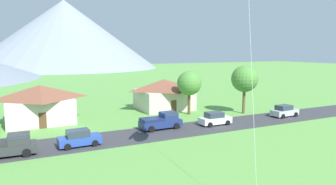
# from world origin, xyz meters

# --- Properties ---
(road_strip) EXTENTS (160.00, 6.25, 0.08)m
(road_strip) POSITION_xyz_m (0.00, 27.12, 0.04)
(road_strip) COLOR #38383D
(road_strip) RESTS_ON ground
(mountain_far_west_ridge) EXTENTS (99.27, 99.27, 36.63)m
(mountain_far_west_ridge) POSITION_xyz_m (13.16, 172.85, 18.32)
(mountain_far_west_ridge) COLOR gray
(mountain_far_west_ridge) RESTS_ON ground
(house_leftmost) EXTENTS (9.06, 7.59, 5.13)m
(house_leftmost) POSITION_xyz_m (-8.94, 39.03, 2.66)
(house_leftmost) COLOR beige
(house_leftmost) RESTS_ON ground
(house_left_center) EXTENTS (8.96, 7.87, 4.99)m
(house_left_center) POSITION_xyz_m (10.31, 40.70, 2.58)
(house_left_center) COLOR beige
(house_left_center) RESTS_ON ground
(tree_near_left) EXTENTS (4.10, 4.10, 7.44)m
(tree_near_left) POSITION_xyz_m (19.89, 31.93, 5.36)
(tree_near_left) COLOR brown
(tree_near_left) RESTS_ON ground
(tree_left_of_center) EXTENTS (3.70, 3.70, 6.64)m
(tree_left_of_center) POSITION_xyz_m (11.85, 34.97, 4.75)
(tree_left_of_center) COLOR brown
(tree_left_of_center) RESTS_ON ground
(parked_car_blue_mid_west) EXTENTS (4.24, 2.16, 1.68)m
(parked_car_blue_mid_west) POSITION_xyz_m (-6.20, 25.97, 0.87)
(parked_car_blue_mid_west) COLOR #2847A8
(parked_car_blue_mid_west) RESTS_ON road_strip
(parked_car_silver_mid_east) EXTENTS (4.28, 2.24, 1.68)m
(parked_car_silver_mid_east) POSITION_xyz_m (23.57, 27.23, 0.87)
(parked_car_silver_mid_east) COLOR #B7BCC1
(parked_car_silver_mid_east) RESTS_ON road_strip
(parked_car_white_east_end) EXTENTS (4.23, 2.13, 1.68)m
(parked_car_white_east_end) POSITION_xyz_m (11.41, 27.43, 0.87)
(parked_car_white_east_end) COLOR white
(parked_car_white_east_end) RESTS_ON road_strip
(pickup_truck_navy_west_side) EXTENTS (5.25, 2.42, 1.99)m
(pickup_truck_navy_west_side) POSITION_xyz_m (4.30, 28.63, 1.06)
(pickup_truck_navy_west_side) COLOR navy
(pickup_truck_navy_west_side) RESTS_ON road_strip
(pickup_truck_charcoal_east_side) EXTENTS (5.28, 2.50, 1.99)m
(pickup_truck_charcoal_east_side) POSITION_xyz_m (-12.65, 25.74, 1.06)
(pickup_truck_charcoal_east_side) COLOR #333338
(pickup_truck_charcoal_east_side) RESTS_ON road_strip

